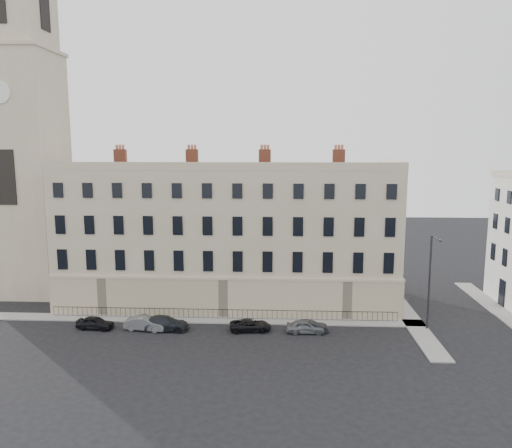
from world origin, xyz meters
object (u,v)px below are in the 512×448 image
Objects in this scene: car_e at (306,327)px; streetlamp at (430,278)px; car_a at (95,323)px; car_b at (146,323)px; car_c at (165,323)px; car_d at (250,325)px; car_f at (310,327)px.

streetlamp is at bearing -83.49° from car_e.
car_a is 32.12m from streetlamp.
car_b is (4.91, -0.04, 0.05)m from car_a.
car_d is (8.16, 0.18, -0.12)m from car_c.
car_a is 4.91m from car_b.
car_b is 1.84m from car_c.
car_e is (15.21, 0.02, -0.04)m from car_b.
car_f is at bearing -82.43° from car_b.
car_c is at bearing 84.71° from car_d.
car_f is at bearing -83.25° from car_a.
car_b is 0.44× the size of streetlamp.
car_b reaches higher than car_f.
car_d is at bearing -82.75° from car_a.
car_b is 0.86× the size of car_c.
car_d is 17.50m from streetlamp.
car_e is (20.13, -0.02, 0.01)m from car_a.
car_b is 15.21m from car_e.
car_f is (5.65, -0.09, 0.00)m from car_d.
car_e is (5.22, -0.26, 0.07)m from car_d.
car_c is 8.17m from car_d.
car_c is 1.27× the size of car_e.
car_b reaches higher than car_e.
car_b is 1.10× the size of car_e.
car_a is 6.75m from car_c.
car_a is 0.99× the size of car_e.
car_f is 12.15m from streetlamp.
streetlamp is (11.65, 1.35, 4.45)m from car_e.
car_a is at bearing 86.84° from car_f.
streetlamp reaches higher than car_b.
car_c reaches higher than car_d.
car_b is 1.19× the size of car_f.
car_b is at bearing 94.64° from car_c.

